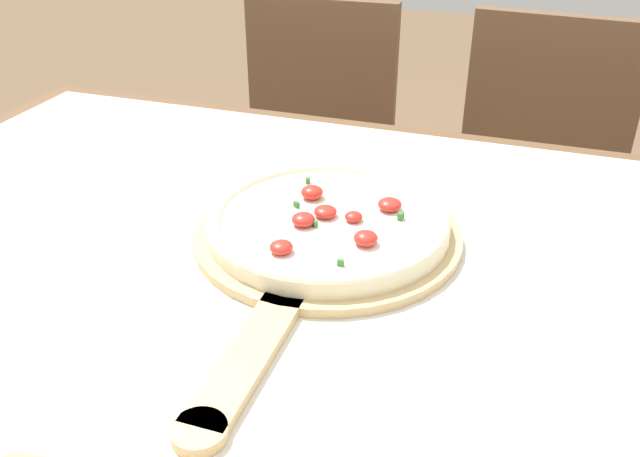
% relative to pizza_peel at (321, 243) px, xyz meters
% --- Properties ---
extents(dining_table, '(1.40, 1.03, 0.76)m').
position_rel_pizza_peel_xyz_m(dining_table, '(-0.02, -0.07, -0.11)').
color(dining_table, brown).
rests_on(dining_table, ground_plane).
extents(towel_cloth, '(1.32, 0.95, 0.00)m').
position_rel_pizza_peel_xyz_m(towel_cloth, '(-0.02, -0.07, -0.01)').
color(towel_cloth, silver).
rests_on(towel_cloth, dining_table).
extents(pizza_peel, '(0.34, 0.55, 0.01)m').
position_rel_pizza_peel_xyz_m(pizza_peel, '(0.00, 0.00, 0.00)').
color(pizza_peel, tan).
rests_on(pizza_peel, towel_cloth).
extents(pizza, '(0.31, 0.31, 0.04)m').
position_rel_pizza_peel_xyz_m(pizza, '(0.00, 0.02, 0.02)').
color(pizza, beige).
rests_on(pizza, pizza_peel).
extents(chair_left, '(0.41, 0.41, 0.88)m').
position_rel_pizza_peel_xyz_m(chair_left, '(-0.30, 0.80, -0.26)').
color(chair_left, brown).
rests_on(chair_left, ground_plane).
extents(chair_right, '(0.43, 0.43, 0.88)m').
position_rel_pizza_peel_xyz_m(chair_right, '(0.25, 0.80, -0.26)').
color(chair_right, brown).
rests_on(chair_right, ground_plane).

